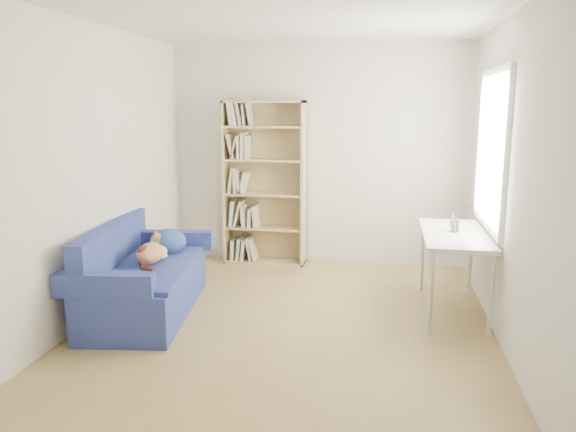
# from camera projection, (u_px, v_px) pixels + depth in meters

# --- Properties ---
(ground) EXTENTS (4.00, 4.00, 0.00)m
(ground) POSITION_uv_depth(u_px,v_px,m) (289.00, 321.00, 5.00)
(ground) COLOR olive
(ground) RESTS_ON ground
(room_shell) EXTENTS (3.54, 4.04, 2.62)m
(room_shell) POSITION_uv_depth(u_px,v_px,m) (302.00, 136.00, 4.69)
(room_shell) COLOR silver
(room_shell) RESTS_ON ground
(sofa) EXTENTS (1.01, 1.77, 0.82)m
(sofa) POSITION_uv_depth(u_px,v_px,m) (143.00, 278.00, 5.18)
(sofa) COLOR navy
(sofa) RESTS_ON ground
(bookshelf) EXTENTS (0.97, 0.30, 1.94)m
(bookshelf) POSITION_uv_depth(u_px,v_px,m) (265.00, 190.00, 6.70)
(bookshelf) COLOR tan
(bookshelf) RESTS_ON ground
(desk) EXTENTS (0.58, 1.26, 0.75)m
(desk) POSITION_uv_depth(u_px,v_px,m) (455.00, 240.00, 5.10)
(desk) COLOR silver
(desk) RESTS_ON ground
(pen_cup) EXTENTS (0.09, 0.09, 0.17)m
(pen_cup) POSITION_uv_depth(u_px,v_px,m) (454.00, 225.00, 5.11)
(pen_cup) COLOR white
(pen_cup) RESTS_ON desk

